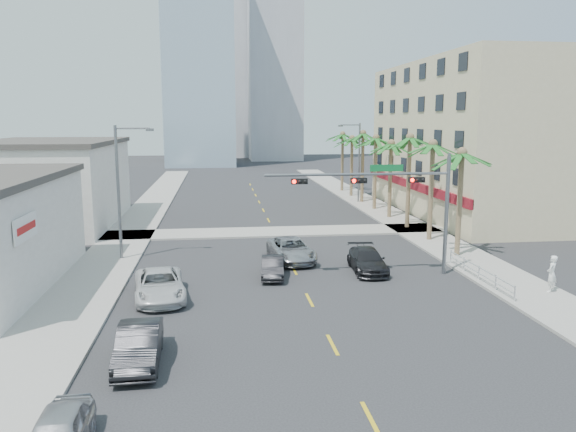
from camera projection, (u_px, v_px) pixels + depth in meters
The scene contains 27 objects.
ground at pixel (324, 328), 25.52m from camera, with size 260.00×260.00×0.00m, color #262628.
sidewalk_right at pixel (421, 233), 46.53m from camera, with size 4.00×120.00×0.15m, color gray.
sidewalk_left at pixel (124, 241), 43.60m from camera, with size 4.00×120.00×0.15m, color gray.
sidewalk_cross at pixel (275, 232), 47.02m from camera, with size 80.00×4.00×0.15m, color gray.
building_right at pixel (484, 139), 56.28m from camera, with size 15.25×28.00×15.00m.
building_left_far at pixel (50, 185), 49.91m from camera, with size 11.00×18.00×7.20m, color beige.
tower_far_left at pixel (199, 47), 113.41m from camera, with size 14.00×14.00×48.00m, color #99B2C6.
tower_far_right at pixel (275, 29), 129.15m from camera, with size 12.00×12.00×60.00m, color #ADADB2.
tower_far_center at pixel (222, 74), 143.87m from camera, with size 16.00×16.00×42.00m, color #ADADB2.
traffic_signal_mast at pixel (396, 193), 33.15m from camera, with size 11.12×0.54×7.20m.
palm_tree_0 at pixel (462, 154), 37.48m from camera, with size 4.80×4.80×7.80m.
palm_tree_1 at pixel (433, 145), 42.50m from camera, with size 4.80×4.80×8.16m.
palm_tree_2 at pixel (410, 139), 47.53m from camera, with size 4.80×4.80×8.52m.
palm_tree_3 at pixel (391, 144), 52.73m from camera, with size 4.80×4.80×7.80m.
palm_tree_4 at pixel (376, 139), 57.76m from camera, with size 4.80×4.80×8.16m.
palm_tree_5 at pixel (363, 134), 62.79m from camera, with size 4.80×4.80×8.52m.
palm_tree_6 at pixel (352, 139), 67.99m from camera, with size 4.80×4.80×7.80m.
palm_tree_7 at pixel (343, 135), 73.02m from camera, with size 4.80×4.80×8.16m.
streetlight_left at pixel (121, 186), 37.01m from camera, with size 2.55×0.25×9.00m.
streetlight_right at pixel (357, 159), 63.17m from camera, with size 2.55×0.25×9.00m.
guardrail at pixel (479, 271), 32.53m from camera, with size 0.08×8.08×1.00m.
car_parked_mid at pixel (139, 345), 21.60m from camera, with size 1.60×4.58×1.51m, color black.
car_parked_far at pixel (160, 285), 29.49m from camera, with size 2.51×5.44×1.51m, color silver.
car_lane_left at pixel (273, 267), 33.60m from camera, with size 1.31×3.76×1.24m, color black.
car_lane_center at pixel (291, 250), 37.52m from camera, with size 2.53×5.49×1.53m, color #A8A9AD.
car_lane_right at pixel (367, 260), 34.89m from camera, with size 1.97×4.85×1.41m, color black.
pedestrian at pixel (552, 274), 30.21m from camera, with size 0.73×0.48×2.01m, color white.
Camera 1 is at (-4.62, -23.91, 9.31)m, focal length 35.00 mm.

